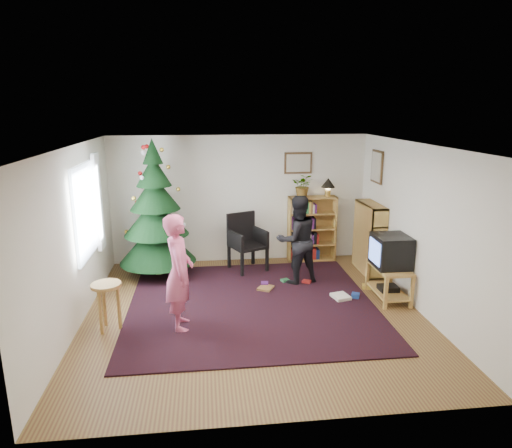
{
  "coord_description": "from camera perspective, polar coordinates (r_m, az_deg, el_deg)",
  "views": [
    {
      "loc": [
        -0.7,
        -6.3,
        3.02
      ],
      "look_at": [
        0.16,
        1.09,
        1.1
      ],
      "focal_mm": 32.0,
      "sensor_mm": 36.0,
      "label": 1
    }
  ],
  "objects": [
    {
      "name": "picture_right",
      "position": [
        8.72,
        14.9,
        6.93
      ],
      "size": [
        0.03,
        0.5,
        0.6
      ],
      "color": "#4C3319",
      "rests_on": "wall_right"
    },
    {
      "name": "table_lamp",
      "position": [
        9.09,
        9.0,
        4.96
      ],
      "size": [
        0.27,
        0.27,
        0.36
      ],
      "color": "#A57F33",
      "rests_on": "bookshelf_back"
    },
    {
      "name": "picture_back",
      "position": [
        9.03,
        5.29,
        7.6
      ],
      "size": [
        0.55,
        0.03,
        0.42
      ],
      "color": "#4C3319",
      "rests_on": "wall_back"
    },
    {
      "name": "floor_clutter",
      "position": [
        7.88,
        6.93,
        -7.87
      ],
      "size": [
        1.93,
        1.03,
        0.08
      ],
      "color": "#A51E19",
      "rests_on": "rug"
    },
    {
      "name": "curtain",
      "position": [
        7.94,
        -19.1,
        2.63
      ],
      "size": [
        0.06,
        0.35,
        1.6
      ],
      "primitive_type": "cube",
      "color": "white",
      "rests_on": "wall_left"
    },
    {
      "name": "stool",
      "position": [
        6.64,
        -18.16,
        -8.32
      ],
      "size": [
        0.41,
        0.41,
        0.68
      ],
      "color": "#B79241",
      "rests_on": "floor"
    },
    {
      "name": "rug",
      "position": [
        7.29,
        -0.54,
        -9.93
      ],
      "size": [
        3.8,
        3.6,
        0.02
      ],
      "primitive_type": "cube",
      "color": "black",
      "rests_on": "floor"
    },
    {
      "name": "wall_back",
      "position": [
        9.0,
        -2.04,
        3.12
      ],
      "size": [
        5.0,
        0.02,
        2.5
      ],
      "primitive_type": "cube",
      "color": "silver",
      "rests_on": "floor"
    },
    {
      "name": "tv_stand",
      "position": [
        7.69,
        16.27,
        -6.68
      ],
      "size": [
        0.48,
        0.86,
        0.55
      ],
      "color": "#B79241",
      "rests_on": "floor"
    },
    {
      "name": "wall_left",
      "position": [
        6.79,
        -21.77,
        -1.71
      ],
      "size": [
        0.02,
        5.0,
        2.5
      ],
      "primitive_type": "cube",
      "color": "silver",
      "rests_on": "floor"
    },
    {
      "name": "bookshelf_right",
      "position": [
        8.75,
        13.98,
        -1.6
      ],
      "size": [
        0.3,
        0.95,
        1.3
      ],
      "rotation": [
        0.0,
        0.0,
        1.57
      ],
      "color": "#B79241",
      "rests_on": "floor"
    },
    {
      "name": "wall_right",
      "position": [
        7.28,
        19.67,
        -0.46
      ],
      "size": [
        0.02,
        5.0,
        2.5
      ],
      "primitive_type": "cube",
      "color": "silver",
      "rests_on": "floor"
    },
    {
      "name": "window_pane",
      "position": [
        7.28,
        -20.55,
        1.49
      ],
      "size": [
        0.04,
        1.2,
        1.4
      ],
      "primitive_type": "cube",
      "color": "silver",
      "rests_on": "wall_left"
    },
    {
      "name": "armchair",
      "position": [
        8.66,
        -1.11,
        -1.87
      ],
      "size": [
        0.77,
        0.8,
        1.08
      ],
      "rotation": [
        0.0,
        0.0,
        0.41
      ],
      "color": "black",
      "rests_on": "rug"
    },
    {
      "name": "potted_plant",
      "position": [
        8.98,
        5.91,
        4.81
      ],
      "size": [
        0.5,
        0.47,
        0.45
      ],
      "primitive_type": "imported",
      "rotation": [
        0.0,
        0.0,
        -0.34
      ],
      "color": "gray",
      "rests_on": "bookshelf_back"
    },
    {
      "name": "wall_front",
      "position": [
        4.25,
        3.49,
        -10.18
      ],
      "size": [
        5.0,
        0.02,
        2.5
      ],
      "primitive_type": "cube",
      "color": "silver",
      "rests_on": "floor"
    },
    {
      "name": "christmas_tree",
      "position": [
        8.37,
        -12.37,
        0.46
      ],
      "size": [
        1.38,
        1.38,
        2.5
      ],
      "rotation": [
        0.0,
        0.0,
        0.07
      ],
      "color": "#3F2816",
      "rests_on": "rug"
    },
    {
      "name": "bookshelf_back",
      "position": [
        9.2,
        6.99,
        -0.47
      ],
      "size": [
        0.95,
        0.3,
        1.3
      ],
      "color": "#B79241",
      "rests_on": "floor"
    },
    {
      "name": "ceiling",
      "position": [
        6.36,
        -0.3,
        9.78
      ],
      "size": [
        5.0,
        5.0,
        0.0
      ],
      "primitive_type": "plane",
      "rotation": [
        3.14,
        0.0,
        0.0
      ],
      "color": "white",
      "rests_on": "wall_back"
    },
    {
      "name": "crt_tv",
      "position": [
        7.53,
        16.5,
        -3.26
      ],
      "size": [
        0.54,
        0.58,
        0.51
      ],
      "color": "black",
      "rests_on": "tv_stand"
    },
    {
      "name": "person_standing",
      "position": [
        6.36,
        -9.59,
        -5.97
      ],
      "size": [
        0.43,
        0.62,
        1.64
      ],
      "primitive_type": "imported",
      "rotation": [
        0.0,
        0.0,
        1.63
      ],
      "color": "#CF5279",
      "rests_on": "rug"
    },
    {
      "name": "floor",
      "position": [
        7.02,
        -0.27,
        -11.01
      ],
      "size": [
        5.0,
        5.0,
        0.0
      ],
      "primitive_type": "plane",
      "color": "brown",
      "rests_on": "ground"
    },
    {
      "name": "person_by_chair",
      "position": [
        7.94,
        5.14,
        -1.97
      ],
      "size": [
        0.89,
        0.77,
        1.56
      ],
      "primitive_type": "imported",
      "rotation": [
        0.0,
        0.0,
        3.4
      ],
      "color": "black",
      "rests_on": "rug"
    }
  ]
}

